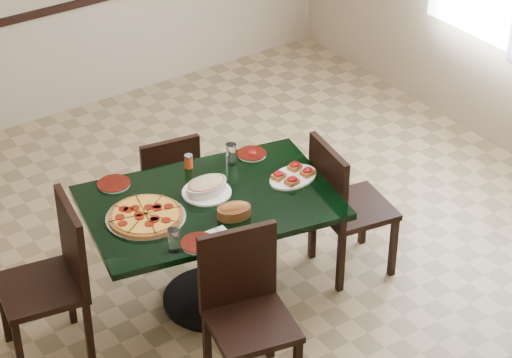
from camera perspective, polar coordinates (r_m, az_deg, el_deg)
floor at (r=6.35m, az=0.03°, el=-5.98°), size 5.50×5.50×0.00m
main_table at (r=5.88m, az=-2.62°, el=-2.67°), size 1.59×1.19×0.75m
chair_far at (r=6.47m, az=-5.12°, el=-0.25°), size 0.45×0.45×0.83m
chair_near at (r=5.37m, az=-0.62°, el=-7.13°), size 0.53×0.53×0.94m
chair_right at (r=6.18m, az=4.97°, el=-1.28°), size 0.51×0.51×0.94m
chair_left at (r=5.66m, az=-11.40°, el=-5.27°), size 0.53×0.53×0.97m
pepperoni_pizza at (r=5.64m, az=-6.32°, el=-2.12°), size 0.45×0.45×0.04m
lasagna_casserole at (r=5.81m, az=-2.85°, el=-0.44°), size 0.29×0.29×0.09m
bread_basket at (r=5.61m, az=-1.27°, el=-1.82°), size 0.22×0.18×0.09m
bruschetta_platter at (r=5.95m, az=2.13°, el=0.23°), size 0.36×0.27×0.05m
side_plate_near at (r=5.42m, az=-3.30°, el=-3.69°), size 0.20×0.20×0.02m
side_plate_far_r at (r=6.18m, az=-0.24°, el=1.46°), size 0.18×0.18×0.03m
side_plate_far_l at (r=5.95m, az=-8.12°, el=-0.27°), size 0.20×0.20×0.02m
napkin_setting at (r=5.48m, az=-2.17°, el=-3.26°), size 0.15×0.15×0.01m
water_glass_a at (r=6.07m, az=-1.43°, el=1.44°), size 0.06×0.06×0.14m
water_glass_b at (r=5.35m, az=-4.74°, el=-3.51°), size 0.06×0.06×0.14m
pepper_shaker at (r=6.05m, az=-3.88°, el=1.03°), size 0.05×0.05×0.09m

